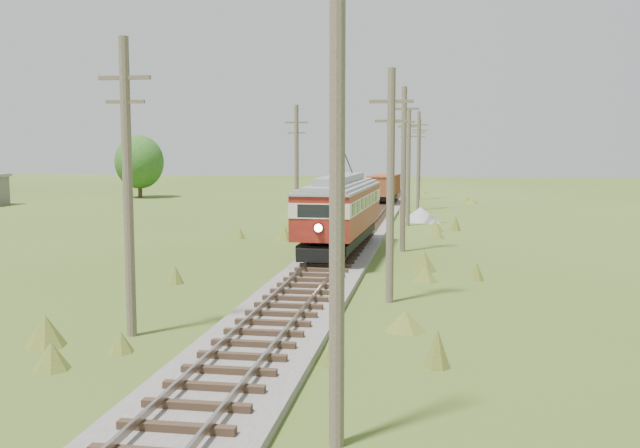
# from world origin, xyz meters

# --- Properties ---
(railbed_main) EXTENTS (3.60, 96.00, 0.57)m
(railbed_main) POSITION_xyz_m (0.00, 34.00, 0.19)
(railbed_main) COLOR #605B54
(railbed_main) RESTS_ON ground
(streetcar) EXTENTS (3.25, 12.30, 5.59)m
(streetcar) POSITION_xyz_m (-0.00, 29.08, 2.61)
(streetcar) COLOR black
(streetcar) RESTS_ON ground
(gondola) EXTENTS (2.90, 7.45, 2.42)m
(gondola) POSITION_xyz_m (0.00, 61.62, 1.87)
(gondola) COLOR black
(gondola) RESTS_ON ground
(gravel_pile) EXTENTS (3.06, 3.25, 1.11)m
(gravel_pile) POSITION_xyz_m (3.96, 47.04, 0.52)
(gravel_pile) COLOR gray
(gravel_pile) RESTS_ON ground
(utility_pole_r_1) EXTENTS (0.30, 0.30, 8.80)m
(utility_pole_r_1) POSITION_xyz_m (3.10, 5.00, 4.40)
(utility_pole_r_1) COLOR brown
(utility_pole_r_1) RESTS_ON ground
(utility_pole_r_2) EXTENTS (1.60, 0.30, 8.60)m
(utility_pole_r_2) POSITION_xyz_m (3.30, 18.00, 4.42)
(utility_pole_r_2) COLOR brown
(utility_pole_r_2) RESTS_ON ground
(utility_pole_r_3) EXTENTS (1.60, 0.30, 9.00)m
(utility_pole_r_3) POSITION_xyz_m (3.20, 31.00, 4.63)
(utility_pole_r_3) COLOR brown
(utility_pole_r_3) RESTS_ON ground
(utility_pole_r_4) EXTENTS (1.60, 0.30, 8.40)m
(utility_pole_r_4) POSITION_xyz_m (3.00, 44.00, 4.32)
(utility_pole_r_4) COLOR brown
(utility_pole_r_4) RESTS_ON ground
(utility_pole_r_5) EXTENTS (1.60, 0.30, 8.90)m
(utility_pole_r_5) POSITION_xyz_m (3.40, 57.00, 4.58)
(utility_pole_r_5) COLOR brown
(utility_pole_r_5) RESTS_ON ground
(utility_pole_r_6) EXTENTS (1.60, 0.30, 8.70)m
(utility_pole_r_6) POSITION_xyz_m (3.20, 70.00, 4.47)
(utility_pole_r_6) COLOR brown
(utility_pole_r_6) RESTS_ON ground
(utility_pole_l_a) EXTENTS (1.60, 0.30, 9.00)m
(utility_pole_l_a) POSITION_xyz_m (-4.20, 12.00, 4.63)
(utility_pole_l_a) COLOR brown
(utility_pole_l_a) RESTS_ON ground
(utility_pole_l_b) EXTENTS (1.60, 0.30, 8.60)m
(utility_pole_l_b) POSITION_xyz_m (-4.50, 40.00, 4.42)
(utility_pole_l_b) COLOR brown
(utility_pole_l_b) RESTS_ON ground
(tree_mid_a) EXTENTS (5.46, 5.46, 7.03)m
(tree_mid_a) POSITION_xyz_m (-28.00, 68.00, 4.02)
(tree_mid_a) COLOR #38281C
(tree_mid_a) RESTS_ON ground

